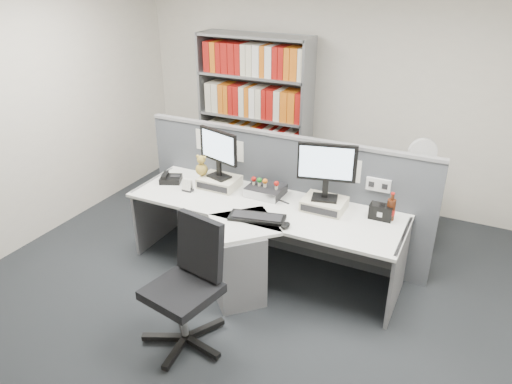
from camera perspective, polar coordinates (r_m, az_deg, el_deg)
The scene contains 21 objects.
ground at distance 4.29m, azimuth -3.96°, elevation -14.61°, with size 5.50×5.50×0.00m, color #292C30.
room_shell at distance 3.42m, azimuth -4.87°, elevation 8.96°, with size 5.04×5.54×2.72m.
partition at distance 4.88m, azimuth 3.16°, elevation -0.15°, with size 3.00×0.08×1.27m.
desk at distance 4.45m, azimuth -0.31°, elevation -5.67°, with size 2.60×1.20×0.72m.
monitor_riser_left at distance 4.84m, azimuth -4.35°, elevation 1.19°, with size 0.38×0.31×0.10m.
monitor_riser_right at distance 4.43m, azimuth 8.05°, elevation -1.42°, with size 0.38×0.31×0.10m.
monitor_left at distance 4.71m, azimuth -4.47°, elevation 5.00°, with size 0.47×0.21×0.49m.
monitor_right at distance 4.28m, azimuth 8.35°, elevation 2.95°, with size 0.51×0.21×0.53m.
desktop_pc at distance 4.66m, azimuth 1.14°, elevation 0.19°, with size 0.34×0.30×0.09m.
figurines at distance 4.61m, azimuth 0.90°, elevation 1.22°, with size 0.29×0.05×0.09m.
keyboard at distance 4.24m, azimuth 0.14°, elevation -3.01°, with size 0.52×0.29×0.03m.
mouse at distance 4.11m, azimuth 3.52°, elevation -3.95°, with size 0.07×0.11×0.04m, color black.
desk_phone at distance 5.02m, azimuth -10.08°, elevation 1.56°, with size 0.26×0.26×0.09m.
desk_calendar at distance 4.78m, azimuth -8.09°, elevation 0.72°, with size 0.10×0.08×0.13m.
plush_toy at distance 4.85m, azimuth -6.45°, elevation 2.98°, with size 0.12×0.12×0.21m.
speaker at distance 4.36m, azimuth 14.56°, elevation -2.28°, with size 0.20×0.11×0.13m, color black.
cola_bottle at distance 4.35m, azimuth 15.63°, elevation -2.01°, with size 0.08×0.08×0.26m.
shelving_unit at distance 6.12m, azimuth -0.16°, elevation 8.63°, with size 1.41×0.40×2.00m.
filing_cabinet at distance 5.40m, azimuth 18.05°, elevation -2.34°, with size 0.45×0.61×0.70m.
desk_fan at distance 5.14m, azimuth 19.02°, elevation 4.11°, with size 0.28×0.18×0.48m.
office_chair at distance 3.80m, azimuth -7.91°, elevation -10.39°, with size 0.68×0.67×1.02m.
Camera 1 is at (1.70, -2.80, 2.77)m, focal length 33.86 mm.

